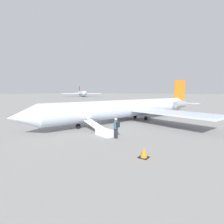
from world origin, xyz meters
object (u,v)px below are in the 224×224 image
airplane_main (133,108)px  passenger (116,127)px  airplane_far_left (82,93)px  boarding_stairs (103,131)px

airplane_main → passenger: size_ratio=15.97×
passenger → airplane_far_left: bearing=-28.2°
airplane_main → airplane_far_left: 120.62m
airplane_far_left → boarding_stairs: (90.75, 89.47, -2.28)m
boarding_stairs → passenger: bearing=-177.6°
airplane_main → passenger: (8.90, 2.97, -0.75)m
airplane_far_left → boarding_stairs: size_ratio=8.38×
airplane_main → airplane_far_left: bearing=-116.2°
airplane_far_left → passenger: size_ratio=19.91×
airplane_main → airplane_far_left: (-82.28, -88.19, 0.88)m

